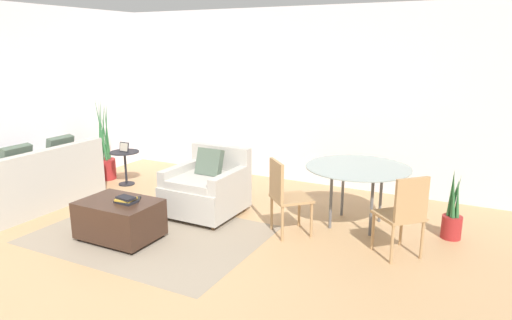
{
  "coord_description": "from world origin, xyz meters",
  "views": [
    {
      "loc": [
        2.97,
        -3.2,
        2.17
      ],
      "look_at": [
        0.4,
        1.81,
        0.75
      ],
      "focal_mm": 32.0,
      "sensor_mm": 36.0,
      "label": 1
    }
  ],
  "objects_px": {
    "couch": "(38,184)",
    "ottoman": "(120,218)",
    "dining_chair_near_left": "(284,192)",
    "potted_plant_small": "(452,217)",
    "armchair": "(207,188)",
    "picture_frame": "(124,147)",
    "dining_chair_near_right": "(404,211)",
    "tv_remote_primary": "(138,199)",
    "book_stack": "(126,200)",
    "dining_table": "(358,172)",
    "potted_plant": "(105,158)",
    "side_table": "(125,161)"
  },
  "relations": [
    {
      "from": "tv_remote_primary",
      "to": "dining_chair_near_left",
      "type": "height_order",
      "value": "dining_chair_near_left"
    },
    {
      "from": "ottoman",
      "to": "dining_chair_near_left",
      "type": "height_order",
      "value": "dining_chair_near_left"
    },
    {
      "from": "couch",
      "to": "tv_remote_primary",
      "type": "bearing_deg",
      "value": -5.74
    },
    {
      "from": "dining_table",
      "to": "dining_chair_near_right",
      "type": "height_order",
      "value": "dining_chair_near_right"
    },
    {
      "from": "ottoman",
      "to": "book_stack",
      "type": "bearing_deg",
      "value": 3.25
    },
    {
      "from": "potted_plant",
      "to": "potted_plant_small",
      "type": "xyz_separation_m",
      "value": [
        5.34,
        0.01,
        -0.1
      ]
    },
    {
      "from": "armchair",
      "to": "tv_remote_primary",
      "type": "xyz_separation_m",
      "value": [
        -0.28,
        -0.99,
        0.11
      ]
    },
    {
      "from": "armchair",
      "to": "dining_chair_near_right",
      "type": "height_order",
      "value": "dining_chair_near_right"
    },
    {
      "from": "side_table",
      "to": "potted_plant_small",
      "type": "relative_size",
      "value": 0.66
    },
    {
      "from": "dining_table",
      "to": "dining_chair_near_right",
      "type": "bearing_deg",
      "value": -45.0
    },
    {
      "from": "couch",
      "to": "picture_frame",
      "type": "xyz_separation_m",
      "value": [
        0.39,
        1.3,
        0.31
      ]
    },
    {
      "from": "dining_table",
      "to": "potted_plant_small",
      "type": "relative_size",
      "value": 1.55
    },
    {
      "from": "dining_chair_near_right",
      "to": "ottoman",
      "type": "bearing_deg",
      "value": -161.61
    },
    {
      "from": "armchair",
      "to": "potted_plant",
      "type": "height_order",
      "value": "potted_plant"
    },
    {
      "from": "tv_remote_primary",
      "to": "book_stack",
      "type": "bearing_deg",
      "value": -108.82
    },
    {
      "from": "tv_remote_primary",
      "to": "dining_chair_near_right",
      "type": "xyz_separation_m",
      "value": [
        2.8,
        0.83,
        0.05
      ]
    },
    {
      "from": "armchair",
      "to": "picture_frame",
      "type": "bearing_deg",
      "value": 164.69
    },
    {
      "from": "book_stack",
      "to": "side_table",
      "type": "distance_m",
      "value": 2.26
    },
    {
      "from": "ottoman",
      "to": "book_stack",
      "type": "xyz_separation_m",
      "value": [
        0.11,
        0.01,
        0.24
      ]
    },
    {
      "from": "potted_plant",
      "to": "side_table",
      "type": "distance_m",
      "value": 0.54
    },
    {
      "from": "dining_chair_near_left",
      "to": "ottoman",
      "type": "bearing_deg",
      "value": -148.7
    },
    {
      "from": "ottoman",
      "to": "picture_frame",
      "type": "distance_m",
      "value": 2.22
    },
    {
      "from": "dining_chair_near_left",
      "to": "potted_plant_small",
      "type": "bearing_deg",
      "value": 23.78
    },
    {
      "from": "book_stack",
      "to": "potted_plant",
      "type": "relative_size",
      "value": 0.18
    },
    {
      "from": "armchair",
      "to": "potted_plant_small",
      "type": "relative_size",
      "value": 1.14
    },
    {
      "from": "tv_remote_primary",
      "to": "picture_frame",
      "type": "relative_size",
      "value": 0.93
    },
    {
      "from": "armchair",
      "to": "potted_plant_small",
      "type": "xyz_separation_m",
      "value": [
        2.94,
        0.62,
        -0.09
      ]
    },
    {
      "from": "potted_plant",
      "to": "side_table",
      "type": "height_order",
      "value": "potted_plant"
    },
    {
      "from": "dining_chair_near_left",
      "to": "book_stack",
      "type": "bearing_deg",
      "value": -147.05
    },
    {
      "from": "couch",
      "to": "potted_plant_small",
      "type": "relative_size",
      "value": 2.11
    },
    {
      "from": "dining_chair_near_left",
      "to": "potted_plant_small",
      "type": "distance_m",
      "value": 1.95
    },
    {
      "from": "dining_table",
      "to": "potted_plant_small",
      "type": "xyz_separation_m",
      "value": [
        1.09,
        0.11,
        -0.42
      ]
    },
    {
      "from": "armchair",
      "to": "dining_chair_near_left",
      "type": "bearing_deg",
      "value": -7.63
    },
    {
      "from": "ottoman",
      "to": "dining_table",
      "type": "distance_m",
      "value": 2.86
    },
    {
      "from": "ottoman",
      "to": "book_stack",
      "type": "relative_size",
      "value": 3.62
    },
    {
      "from": "armchair",
      "to": "dining_chair_near_right",
      "type": "relative_size",
      "value": 1.03
    },
    {
      "from": "couch",
      "to": "picture_frame",
      "type": "distance_m",
      "value": 1.39
    },
    {
      "from": "couch",
      "to": "ottoman",
      "type": "bearing_deg",
      "value": -10.91
    },
    {
      "from": "armchair",
      "to": "picture_frame",
      "type": "xyz_separation_m",
      "value": [
        -1.88,
        0.51,
        0.27
      ]
    },
    {
      "from": "dining_chair_near_right",
      "to": "potted_plant_small",
      "type": "height_order",
      "value": "dining_chair_near_right"
    },
    {
      "from": "armchair",
      "to": "side_table",
      "type": "relative_size",
      "value": 1.72
    },
    {
      "from": "potted_plant",
      "to": "armchair",
      "type": "bearing_deg",
      "value": -14.19
    },
    {
      "from": "couch",
      "to": "armchair",
      "type": "relative_size",
      "value": 1.84
    },
    {
      "from": "armchair",
      "to": "picture_frame",
      "type": "distance_m",
      "value": 1.96
    },
    {
      "from": "tv_remote_primary",
      "to": "potted_plant",
      "type": "xyz_separation_m",
      "value": [
        -2.12,
        1.6,
        -0.11
      ]
    },
    {
      "from": "ottoman",
      "to": "potted_plant_small",
      "type": "bearing_deg",
      "value": 27.5
    },
    {
      "from": "tv_remote_primary",
      "to": "armchair",
      "type": "bearing_deg",
      "value": 74.07
    },
    {
      "from": "ottoman",
      "to": "potted_plant_small",
      "type": "xyz_separation_m",
      "value": [
        3.38,
        1.76,
        0.01
      ]
    },
    {
      "from": "book_stack",
      "to": "tv_remote_primary",
      "type": "relative_size",
      "value": 1.48
    },
    {
      "from": "ottoman",
      "to": "picture_frame",
      "type": "bearing_deg",
      "value": 130.91
    }
  ]
}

